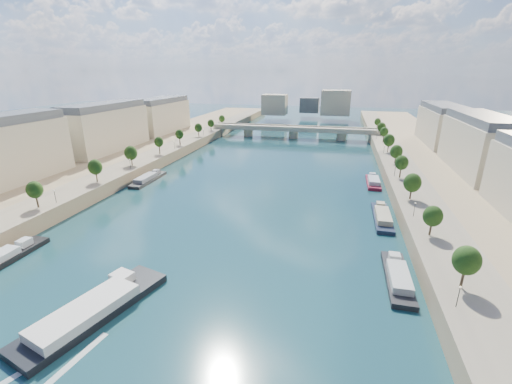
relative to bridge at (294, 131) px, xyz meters
The scene contains 15 objects.
ground 122.29m from the bridge, 90.00° to the right, with size 700.00×700.00×0.00m, color #0B2931.
quay_left 141.84m from the bridge, 120.51° to the right, with size 44.00×520.00×5.00m, color #9E8460.
quay_right 141.84m from the bridge, 59.49° to the right, with size 44.00×520.00×5.00m, color #9E8460.
pave_left 134.82m from the bridge, 115.01° to the right, with size 14.00×520.00×0.10m, color gray.
pave_right 134.82m from the bridge, 64.99° to the right, with size 14.00×520.00×0.10m, color gray.
trees_left 132.28m from the bridge, 114.59° to the right, with size 4.80×268.80×8.26m.
trees_right 125.05m from the bridge, 63.88° to the right, with size 4.80×268.80×8.26m.
lamps_left 142.25m from the bridge, 111.66° to the right, with size 0.36×200.36×4.28m.
lamps_right 128.43m from the bridge, 65.87° to the right, with size 0.36×200.36×4.28m.
buildings_left 139.62m from the bridge, 127.65° to the right, with size 16.00×226.00×23.20m.
buildings_right 139.62m from the bridge, 52.35° to the right, with size 16.00×226.00×23.20m.
skyline 97.86m from the bridge, 88.12° to the left, with size 79.00×42.00×22.00m.
bridge is the anchor object (origin of this frame).
tour_barge 189.01m from the bridge, 93.52° to the right, with size 15.98×30.48×3.98m.
moored_barges_right 173.64m from the bridge, 74.80° to the right, with size 5.00×164.71×3.60m.
Camera 1 is at (30.63, -10.68, 43.47)m, focal length 24.00 mm.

